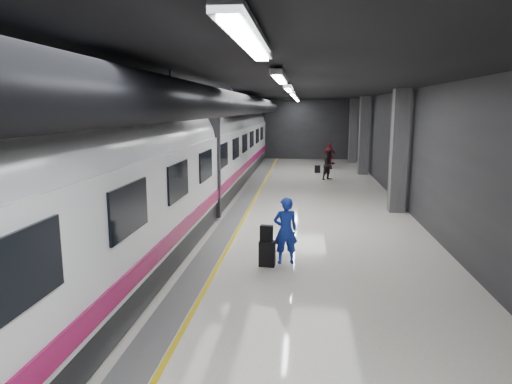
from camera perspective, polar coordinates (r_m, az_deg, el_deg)
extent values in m
plane|color=white|center=(15.64, 1.82, -3.67)|extent=(40.00, 40.00, 0.00)
cube|color=black|center=(15.19, 1.92, 13.03)|extent=(10.00, 40.00, 0.02)
cube|color=#28282B|center=(35.18, 4.25, 7.82)|extent=(10.00, 0.02, 4.50)
cube|color=#28282B|center=(16.38, -15.91, 4.57)|extent=(0.02, 40.00, 4.50)
cube|color=#28282B|center=(15.71, 20.43, 4.08)|extent=(0.02, 40.00, 4.50)
cube|color=slate|center=(15.79, -3.08, -3.52)|extent=(0.65, 39.80, 0.01)
cube|color=yellow|center=(15.73, -1.64, -3.56)|extent=(0.10, 39.80, 0.01)
cylinder|color=black|center=(15.32, -3.04, 10.95)|extent=(0.80, 38.00, 0.80)
cube|color=silver|center=(4.21, -0.76, 18.71)|extent=(0.22, 2.60, 0.10)
cube|color=silver|center=(9.17, 3.02, 14.17)|extent=(0.22, 2.60, 0.10)
cube|color=silver|center=(14.15, 4.11, 12.81)|extent=(0.22, 2.60, 0.10)
cube|color=silver|center=(19.15, 4.63, 12.15)|extent=(0.22, 2.60, 0.10)
cube|color=silver|center=(24.14, 4.93, 11.77)|extent=(0.22, 2.60, 0.10)
cube|color=silver|center=(29.14, 5.13, 11.52)|extent=(0.22, 2.60, 0.10)
cube|color=silver|center=(33.14, 5.24, 11.37)|extent=(0.22, 2.60, 0.10)
cube|color=#515154|center=(17.55, 17.41, 4.85)|extent=(0.55, 0.55, 4.50)
cube|color=#515154|center=(27.40, 13.33, 6.86)|extent=(0.55, 0.55, 4.50)
cube|color=#515154|center=(33.35, 12.04, 7.49)|extent=(0.55, 0.55, 4.50)
cube|color=black|center=(16.11, -9.78, -2.12)|extent=(2.80, 38.00, 0.60)
cube|color=white|center=(15.87, -9.94, 2.82)|extent=(2.90, 38.00, 2.20)
cylinder|color=white|center=(15.78, -10.04, 6.24)|extent=(2.80, 38.00, 2.80)
cube|color=#960D4A|center=(15.66, -4.67, -0.12)|extent=(0.04, 38.00, 0.35)
cube|color=black|center=(15.84, -9.97, 3.72)|extent=(3.05, 0.25, 3.80)
cube|color=black|center=(5.29, -27.59, -8.91)|extent=(0.05, 1.60, 0.85)
cube|color=black|center=(7.86, -15.56, -2.07)|extent=(0.05, 1.60, 0.85)
cube|color=black|center=(10.66, -9.70, 1.36)|extent=(0.05, 1.60, 0.85)
cube|color=black|center=(13.54, -6.30, 3.34)|extent=(0.05, 1.60, 0.85)
cube|color=black|center=(16.47, -4.09, 4.62)|extent=(0.05, 1.60, 0.85)
cube|color=black|center=(19.42, -2.54, 5.50)|extent=(0.05, 1.60, 0.85)
cube|color=black|center=(22.38, -1.40, 6.15)|extent=(0.05, 1.60, 0.85)
cube|color=black|center=(25.35, -0.53, 6.65)|extent=(0.05, 1.60, 0.85)
cube|color=black|center=(28.33, 0.17, 7.04)|extent=(0.05, 1.60, 0.85)
cube|color=black|center=(31.31, 0.73, 7.36)|extent=(0.05, 1.60, 0.85)
imported|color=#1743AE|center=(11.29, 3.71, -4.82)|extent=(0.69, 0.53, 1.67)
cube|color=black|center=(11.21, 1.40, -7.69)|extent=(0.41, 0.28, 0.63)
cube|color=black|center=(11.05, 1.31, -5.19)|extent=(0.32, 0.21, 0.39)
imported|color=black|center=(24.91, 9.13, 3.36)|extent=(0.99, 0.98, 1.62)
imported|color=maroon|center=(29.49, 9.10, 4.47)|extent=(1.03, 0.58, 1.66)
cube|color=black|center=(27.67, 7.68, 2.86)|extent=(0.34, 0.26, 0.44)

